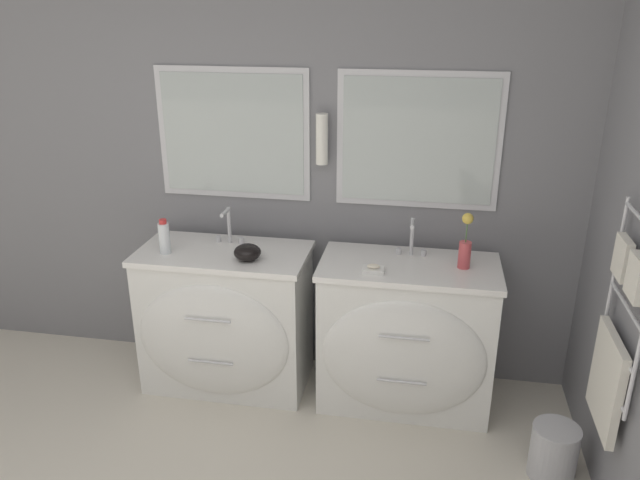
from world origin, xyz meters
TOP-DOWN VIEW (x-y plane):
  - wall_back at (0.01, 2.25)m, footprint 5.30×0.15m
  - vanity_left at (-0.18, 1.88)m, footprint 0.98×0.58m
  - vanity_right at (0.89, 1.88)m, footprint 0.98×0.58m
  - faucet_left at (-0.18, 2.03)m, footprint 0.17×0.14m
  - faucet_right at (0.89, 2.03)m, footprint 0.17×0.14m
  - toiletry_bottle at (-0.49, 1.83)m, footprint 0.06×0.06m
  - amenity_bowl at (-0.00, 1.81)m, footprint 0.15×0.15m
  - flower_vase at (1.18, 1.92)m, footprint 0.07×0.07m
  - soap_dish at (0.70, 1.77)m, footprint 0.12×0.08m
  - waste_bin at (1.65, 1.40)m, footprint 0.23×0.23m

SIDE VIEW (x-z plane):
  - waste_bin at x=1.65m, z-range 0.01..0.29m
  - vanity_left at x=-0.18m, z-range 0.00..0.87m
  - vanity_right at x=0.89m, z-range 0.00..0.87m
  - soap_dish at x=0.70m, z-range 0.86..0.91m
  - amenity_bowl at x=0.00m, z-range 0.87..0.96m
  - toiletry_bottle at x=-0.49m, z-range 0.86..1.06m
  - faucet_left at x=-0.18m, z-range 0.87..1.09m
  - faucet_right at x=0.89m, z-range 0.87..1.09m
  - flower_vase at x=1.18m, z-range 0.84..1.15m
  - wall_back at x=0.01m, z-range 0.01..2.61m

